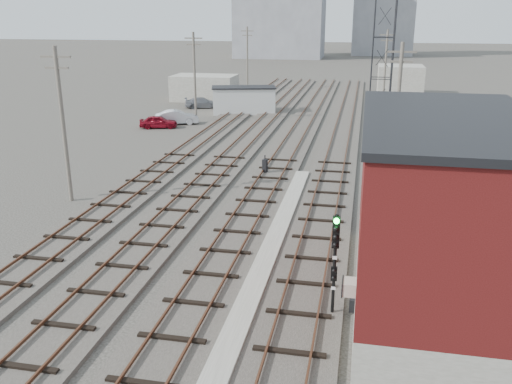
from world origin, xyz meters
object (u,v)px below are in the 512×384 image
(car_red, at_px, (158,122))
(signal_mast, at_px, (335,258))
(switch_stand, at_px, (265,166))
(car_silver, at_px, (177,117))
(site_trailer, at_px, (244,100))
(car_grey, at_px, (203,103))

(car_red, bearing_deg, signal_mast, -164.19)
(car_red, bearing_deg, switch_stand, -151.70)
(switch_stand, height_order, car_red, switch_stand)
(switch_stand, distance_m, car_silver, 20.21)
(site_trailer, xyz_separation_m, car_grey, (-5.62, 2.65, -0.89))
(car_silver, relative_size, car_grey, 1.02)
(car_red, height_order, car_grey, car_red)
(signal_mast, distance_m, switch_stand, 18.85)
(site_trailer, distance_m, car_grey, 6.28)
(car_red, height_order, car_silver, car_silver)
(switch_stand, distance_m, car_grey, 29.21)
(car_silver, height_order, car_grey, car_silver)
(signal_mast, height_order, car_silver, signal_mast)
(switch_stand, relative_size, car_grey, 0.31)
(car_red, relative_size, car_silver, 0.84)
(signal_mast, height_order, site_trailer, signal_mast)
(site_trailer, bearing_deg, signal_mast, -87.61)
(car_silver, bearing_deg, car_grey, -17.94)
(site_trailer, relative_size, car_silver, 1.76)
(site_trailer, distance_m, car_silver, 9.25)
(car_grey, bearing_deg, car_silver, 161.90)
(site_trailer, height_order, car_silver, site_trailer)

